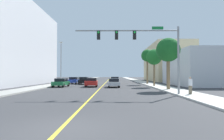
# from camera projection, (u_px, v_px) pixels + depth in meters

# --- Properties ---
(ground) EXTENTS (192.00, 192.00, 0.00)m
(ground) POSITION_uv_depth(u_px,v_px,m) (106.00, 82.00, 48.90)
(ground) COLOR #38383A
(sidewalk_left) EXTENTS (2.95, 168.00, 0.15)m
(sidewalk_left) POSITION_uv_depth(u_px,v_px,m) (70.00, 82.00, 48.98)
(sidewalk_left) COLOR #9E9B93
(sidewalk_left) RESTS_ON ground
(sidewalk_right) EXTENTS (2.95, 168.00, 0.15)m
(sidewalk_right) POSITION_uv_depth(u_px,v_px,m) (142.00, 82.00, 48.82)
(sidewalk_right) COLOR beige
(sidewalk_right) RESTS_ON ground
(lane_marking_center) EXTENTS (0.16, 144.00, 0.01)m
(lane_marking_center) POSITION_uv_depth(u_px,v_px,m) (106.00, 82.00, 48.90)
(lane_marking_center) COLOR yellow
(lane_marking_center) RESTS_ON ground
(building_left_near) EXTENTS (12.93, 26.95, 15.96)m
(building_left_near) POSITION_uv_depth(u_px,v_px,m) (4.00, 44.00, 37.70)
(building_left_near) COLOR silver
(building_left_near) RESTS_ON ground
(building_right_near) EXTENTS (14.07, 16.02, 6.35)m
(building_right_near) POSITION_uv_depth(u_px,v_px,m) (210.00, 68.00, 36.09)
(building_right_near) COLOR silver
(building_right_near) RESTS_ON ground
(building_right_far) EXTENTS (10.33, 23.32, 11.10)m
(building_right_far) POSITION_uv_depth(u_px,v_px,m) (166.00, 63.00, 59.68)
(building_right_far) COLOR beige
(building_right_far) RESTS_ON ground
(traffic_signal_mast) EXTENTS (10.07, 0.36, 6.50)m
(traffic_signal_mast) POSITION_uv_depth(u_px,v_px,m) (144.00, 43.00, 18.34)
(traffic_signal_mast) COLOR gray
(traffic_signal_mast) RESTS_ON sidewalk_right
(street_lamp) EXTENTS (0.56, 0.28, 8.24)m
(street_lamp) POSITION_uv_depth(u_px,v_px,m) (61.00, 61.00, 36.91)
(street_lamp) COLOR gray
(street_lamp) RESTS_ON sidewalk_left
(palm_near) EXTENTS (3.03, 3.03, 6.50)m
(palm_near) POSITION_uv_depth(u_px,v_px,m) (168.00, 51.00, 24.07)
(palm_near) COLOR brown
(palm_near) RESTS_ON sidewalk_right
(palm_mid) EXTENTS (2.57, 2.57, 6.00)m
(palm_mid) POSITION_uv_depth(u_px,v_px,m) (154.00, 57.00, 31.08)
(palm_mid) COLOR brown
(palm_mid) RESTS_ON sidewalk_right
(palm_far) EXTENTS (2.43, 2.43, 6.89)m
(palm_far) POSITION_uv_depth(u_px,v_px,m) (147.00, 56.00, 38.12)
(palm_far) COLOR brown
(palm_far) RESTS_ON sidewalk_right
(car_white) EXTENTS (1.97, 4.34, 1.47)m
(car_white) POSITION_uv_depth(u_px,v_px,m) (115.00, 80.00, 43.64)
(car_white) COLOR white
(car_white) RESTS_ON ground
(car_black) EXTENTS (1.88, 3.86, 1.50)m
(car_black) POSITION_uv_depth(u_px,v_px,m) (84.00, 80.00, 38.81)
(car_black) COLOR black
(car_black) RESTS_ON ground
(car_red) EXTENTS (2.08, 3.91, 1.44)m
(car_red) POSITION_uv_depth(u_px,v_px,m) (91.00, 82.00, 30.69)
(car_red) COLOR red
(car_red) RESTS_ON ground
(car_silver) EXTENTS (1.84, 3.93, 1.37)m
(car_silver) POSITION_uv_depth(u_px,v_px,m) (114.00, 83.00, 29.78)
(car_silver) COLOR #BCBCC1
(car_silver) RESTS_ON ground
(car_blue) EXTENTS (2.02, 4.64, 1.45)m
(car_blue) POSITION_uv_depth(u_px,v_px,m) (74.00, 80.00, 40.67)
(car_blue) COLOR #1E389E
(car_blue) RESTS_ON ground
(car_green) EXTENTS (1.98, 3.93, 1.37)m
(car_green) POSITION_uv_depth(u_px,v_px,m) (61.00, 82.00, 30.43)
(car_green) COLOR #196638
(car_green) RESTS_ON ground
(pedestrian) EXTENTS (0.38, 0.38, 1.63)m
(pedestrian) POSITION_uv_depth(u_px,v_px,m) (190.00, 85.00, 17.84)
(pedestrian) COLOR #726651
(pedestrian) RESTS_ON sidewalk_right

